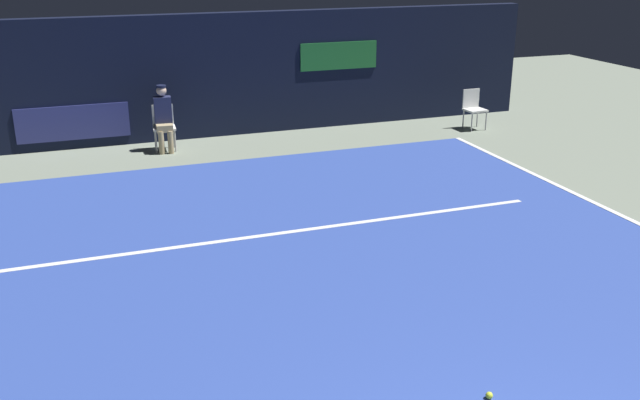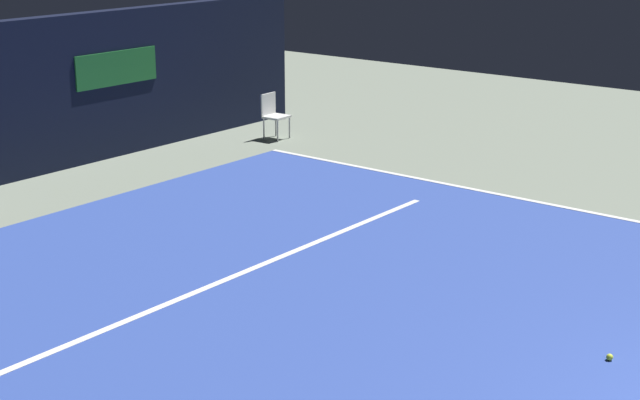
{
  "view_description": "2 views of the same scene",
  "coord_description": "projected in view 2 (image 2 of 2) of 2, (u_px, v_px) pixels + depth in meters",
  "views": [
    {
      "loc": [
        -2.82,
        -2.22,
        3.97
      ],
      "look_at": [
        0.15,
        5.97,
        0.85
      ],
      "focal_mm": 40.36,
      "sensor_mm": 36.0,
      "label": 1
    },
    {
      "loc": [
        -8.0,
        -0.61,
        4.28
      ],
      "look_at": [
        0.59,
        6.21,
        0.97
      ],
      "focal_mm": 54.1,
      "sensor_mm": 36.0,
      "label": 2
    }
  ],
  "objects": [
    {
      "name": "ground_plane",
      "position": [
        378.0,
        318.0,
        10.53
      ],
      "size": [
        30.61,
        30.61,
        0.0
      ],
      "primitive_type": "plane",
      "color": "gray"
    },
    {
      "name": "court_surface",
      "position": [
        378.0,
        318.0,
        10.53
      ],
      "size": [
        10.22,
        11.85,
        0.01
      ],
      "primitive_type": "cube",
      "color": "#2D479E",
      "rests_on": "ground"
    },
    {
      "name": "line_sideline_left",
      "position": [
        574.0,
        209.0,
        14.32
      ],
      "size": [
        0.1,
        11.85,
        0.01
      ],
      "primitive_type": "cube",
      "color": "white",
      "rests_on": "court_surface"
    },
    {
      "name": "line_service",
      "position": [
        239.0,
        274.0,
        11.76
      ],
      "size": [
        7.97,
        0.1,
        0.01
      ],
      "primitive_type": "cube",
      "color": "white",
      "rests_on": "court_surface"
    },
    {
      "name": "courtside_chair_near",
      "position": [
        273.0,
        113.0,
        18.69
      ],
      "size": [
        0.46,
        0.43,
        0.88
      ],
      "color": "white",
      "rests_on": "ground"
    },
    {
      "name": "tennis_ball",
      "position": [
        610.0,
        357.0,
        9.51
      ],
      "size": [
        0.07,
        0.07,
        0.07
      ],
      "primitive_type": "sphere",
      "color": "#CCE033",
      "rests_on": "court_surface"
    }
  ]
}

